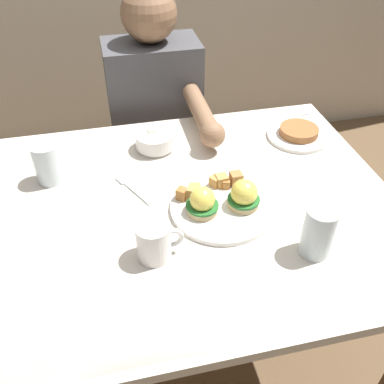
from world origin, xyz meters
name	(u,v)px	position (x,y,z in m)	size (l,w,h in m)	color
ground_plane	(180,354)	(0.00, 0.00, 0.00)	(6.00, 6.00, 0.00)	brown
dining_table	(176,234)	(0.00, 0.00, 0.63)	(1.20, 0.90, 0.74)	silver
eggs_benedict_plate	(222,202)	(0.12, -0.04, 0.77)	(0.27, 0.27, 0.09)	white
fruit_bowl	(155,141)	(-0.01, 0.28, 0.77)	(0.12, 0.12, 0.06)	white
coffee_mug	(154,240)	(-0.08, -0.16, 0.79)	(0.11, 0.08, 0.09)	white
fork	(132,188)	(-0.10, 0.10, 0.74)	(0.09, 0.15, 0.00)	silver
water_glass_near	(318,234)	(0.29, -0.23, 0.80)	(0.07, 0.07, 0.13)	silver
water_glass_far	(48,166)	(-0.32, 0.19, 0.79)	(0.08, 0.08, 0.12)	silver
side_plate	(298,134)	(0.46, 0.24, 0.75)	(0.20, 0.20, 0.04)	white
diner_person	(157,122)	(0.05, 0.60, 0.65)	(0.34, 0.54, 1.14)	#33333D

